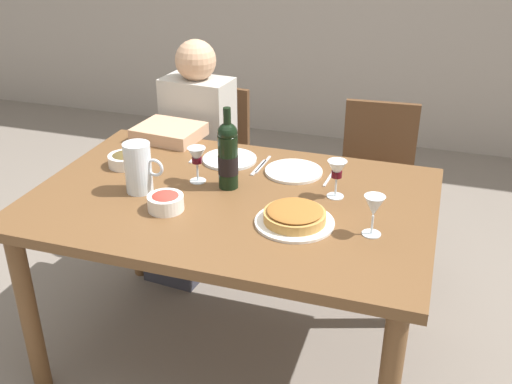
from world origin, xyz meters
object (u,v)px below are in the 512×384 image
chair_left (211,158)px  diner_left (189,154)px  baked_tart (295,216)px  dining_table (232,217)px  dinner_plate_right_setting (294,171)px  salad_bowl (166,201)px  dinner_plate_left_setting (230,159)px  wine_glass_right_diner (197,157)px  chair_right (375,180)px  wine_glass_left_diner (337,171)px  wine_bottle (228,155)px  wine_glass_centre (374,207)px  olive_bowl (125,159)px  water_pitcher (139,171)px

chair_left → diner_left: bearing=90.9°
baked_tart → diner_left: size_ratio=0.24×
dining_table → diner_left: size_ratio=1.29×
dining_table → dinner_plate_right_setting: 0.34m
salad_bowl → dinner_plate_left_setting: (0.07, 0.48, -0.03)m
diner_left → wine_glass_right_diner: bearing=123.4°
chair_right → wine_glass_left_diner: bearing=80.3°
dinner_plate_left_setting → chair_left: chair_left is taller
chair_left → dinner_plate_right_setting: bearing=141.5°
wine_bottle → baked_tart: bearing=-32.2°
dinner_plate_right_setting → diner_left: bearing=150.5°
baked_tart → wine_glass_right_diner: wine_glass_right_diner is taller
dining_table → dinner_plate_right_setting: size_ratio=6.40×
wine_glass_centre → dinner_plate_left_setting: bearing=147.0°
baked_tart → chair_right: 1.05m
olive_bowl → chair_left: size_ratio=0.16×
wine_bottle → water_pitcher: bearing=-155.8°
dining_table → wine_glass_left_diner: (0.37, 0.11, 0.20)m
salad_bowl → wine_glass_right_diner: bearing=86.1°
wine_glass_right_diner → chair_left: wine_glass_right_diner is taller
water_pitcher → wine_glass_right_diner: size_ratio=1.36×
dinner_plate_right_setting → chair_left: (-0.61, 0.59, -0.27)m
dinner_plate_left_setting → olive_bowl: bearing=-155.0°
wine_bottle → wine_glass_centre: (0.58, -0.19, -0.03)m
dinner_plate_right_setting → diner_left: 0.74m
salad_bowl → chair_left: chair_left is taller
diner_left → olive_bowl: bearing=89.4°
salad_bowl → wine_bottle: bearing=58.5°
wine_bottle → salad_bowl: bearing=-121.5°
salad_bowl → wine_glass_left_diner: 0.63m
dining_table → diner_left: bearing=126.2°
baked_tart → chair_left: (-0.72, 0.99, -0.29)m
wine_bottle → wine_glass_centre: wine_bottle is taller
olive_bowl → wine_glass_centre: (1.06, -0.25, 0.07)m
wine_glass_centre → chair_right: bearing=95.6°
baked_tart → diner_left: 1.07m
wine_bottle → dinner_plate_right_setting: bearing=44.4°
water_pitcher → wine_glass_centre: size_ratio=1.36×
olive_bowl → dinner_plate_left_setting: (0.39, 0.18, -0.02)m
wine_glass_right_diner → dinner_plate_left_setting: (0.05, 0.23, -0.10)m
salad_bowl → chair_right: bearing=58.8°
wine_glass_right_diner → wine_glass_centre: 0.74m
baked_tart → dinner_plate_left_setting: bearing=132.3°
wine_glass_left_diner → wine_glass_centre: 0.29m
dinner_plate_right_setting → chair_left: 0.89m
salad_bowl → wine_glass_centre: size_ratio=0.91×
baked_tart → wine_glass_left_diner: size_ratio=1.89×
dinner_plate_left_setting → diner_left: bearing=136.6°
water_pitcher → salad_bowl: size_ratio=1.50×
water_pitcher → dinner_plate_right_setting: 0.62m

